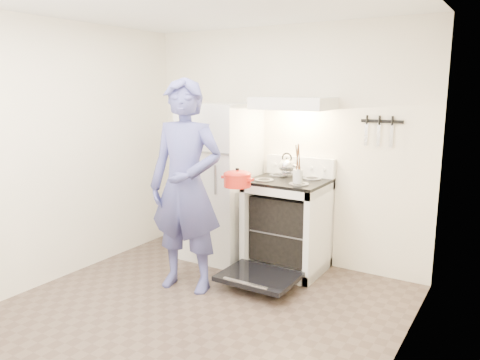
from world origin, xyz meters
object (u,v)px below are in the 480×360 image
(refrigerator, at_px, (220,182))
(stove_body, at_px, (287,227))
(tea_kettle, at_px, (287,165))
(person, at_px, (186,187))
(dutch_oven, at_px, (237,180))

(refrigerator, height_order, stove_body, refrigerator)
(stove_body, relative_size, tea_kettle, 3.62)
(stove_body, bearing_deg, refrigerator, -178.23)
(tea_kettle, relative_size, person, 0.13)
(refrigerator, height_order, dutch_oven, refrigerator)
(person, bearing_deg, dutch_oven, 32.18)
(stove_body, relative_size, person, 0.47)
(stove_body, height_order, dutch_oven, dutch_oven)
(refrigerator, xyz_separation_m, dutch_oven, (0.56, -0.55, 0.17))
(stove_body, xyz_separation_m, dutch_oven, (-0.25, -0.57, 0.56))
(refrigerator, xyz_separation_m, stove_body, (0.81, 0.02, -0.39))
(person, bearing_deg, tea_kettle, 52.25)
(refrigerator, bearing_deg, stove_body, 1.77)
(dutch_oven, bearing_deg, person, -137.26)
(tea_kettle, height_order, person, person)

